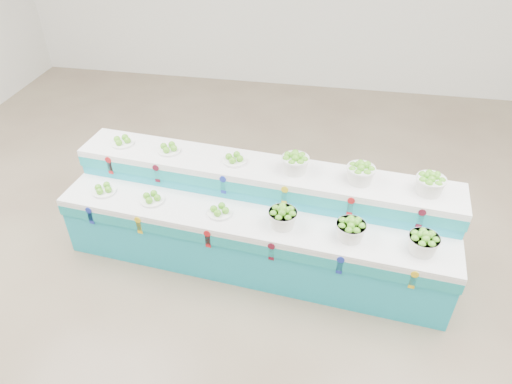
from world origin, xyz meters
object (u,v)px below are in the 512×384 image
plate_upper_mid (169,148)px  basket_lower_left (283,217)px  display_stand (256,219)px  basket_upper_right (430,183)px

plate_upper_mid → basket_lower_left: bearing=-25.6°
plate_upper_mid → display_stand: bearing=-19.2°
basket_lower_left → basket_upper_right: (1.33, 0.37, 0.30)m
display_stand → basket_upper_right: basket_upper_right is taller
basket_upper_right → plate_upper_mid: bearing=174.3°
plate_upper_mid → basket_upper_right: bearing=-5.7°
display_stand → plate_upper_mid: size_ratio=15.92×
display_stand → plate_upper_mid: plate_upper_mid is taller
basket_lower_left → basket_upper_right: size_ratio=1.00×
display_stand → basket_upper_right: size_ratio=14.43×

